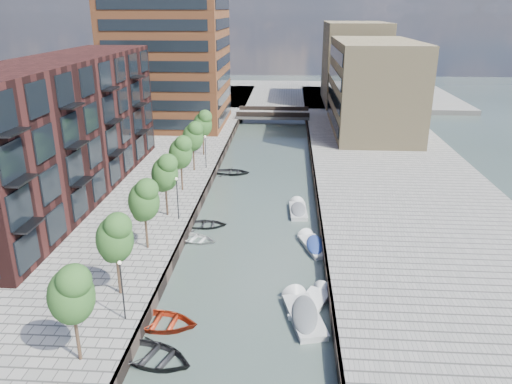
# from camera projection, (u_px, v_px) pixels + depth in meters

# --- Properties ---
(water) EXTENTS (300.00, 300.00, 0.00)m
(water) POSITION_uv_depth(u_px,v_px,m) (264.00, 177.00, 61.61)
(water) COLOR #38473F
(water) RESTS_ON ground
(quay_right) EXTENTS (20.00, 140.00, 1.00)m
(quay_right) POSITION_uv_depth(u_px,v_px,m) (396.00, 176.00, 60.43)
(quay_right) COLOR gray
(quay_right) RESTS_ON ground
(quay_wall_left) EXTENTS (0.25, 140.00, 1.00)m
(quay_wall_left) POSITION_uv_depth(u_px,v_px,m) (215.00, 172.00, 61.82)
(quay_wall_left) COLOR #332823
(quay_wall_left) RESTS_ON ground
(quay_wall_right) EXTENTS (0.25, 140.00, 1.00)m
(quay_wall_right) POSITION_uv_depth(u_px,v_px,m) (314.00, 174.00, 61.05)
(quay_wall_right) COLOR #332823
(quay_wall_right) RESTS_ON ground
(far_closure) EXTENTS (80.00, 40.00, 1.00)m
(far_closure) POSITION_uv_depth(u_px,v_px,m) (277.00, 94.00, 117.60)
(far_closure) COLOR gray
(far_closure) RESTS_ON ground
(apartment_block) EXTENTS (8.00, 38.00, 14.00)m
(apartment_block) POSITION_uv_depth(u_px,v_px,m) (63.00, 129.00, 50.73)
(apartment_block) COLOR black
(apartment_block) RESTS_ON quay_left
(tower) EXTENTS (18.00, 18.00, 30.00)m
(tower) POSITION_uv_depth(u_px,v_px,m) (168.00, 32.00, 80.54)
(tower) COLOR #99522C
(tower) RESTS_ON quay_left
(tan_block_near) EXTENTS (12.00, 25.00, 14.00)m
(tan_block_near) POSITION_uv_depth(u_px,v_px,m) (373.00, 87.00, 78.42)
(tan_block_near) COLOR #9B875F
(tan_block_near) RESTS_ON quay_right
(tan_block_far) EXTENTS (12.00, 20.00, 16.00)m
(tan_block_far) POSITION_uv_depth(u_px,v_px,m) (354.00, 63.00, 102.42)
(tan_block_far) COLOR #9B875F
(tan_block_far) RESTS_ON quay_right
(bridge) EXTENTS (13.00, 6.00, 1.30)m
(bridge) POSITION_uv_depth(u_px,v_px,m) (273.00, 114.00, 91.08)
(bridge) COLOR gray
(bridge) RESTS_ON ground
(tree_0) EXTENTS (2.50, 2.50, 5.95)m
(tree_0) POSITION_uv_depth(u_px,v_px,m) (71.00, 293.00, 26.60)
(tree_0) COLOR #382619
(tree_0) RESTS_ON quay_left
(tree_1) EXTENTS (2.50, 2.50, 5.95)m
(tree_1) POSITION_uv_depth(u_px,v_px,m) (115.00, 236.00, 33.16)
(tree_1) COLOR #382619
(tree_1) RESTS_ON quay_left
(tree_2) EXTENTS (2.50, 2.50, 5.95)m
(tree_2) POSITION_uv_depth(u_px,v_px,m) (144.00, 199.00, 39.71)
(tree_2) COLOR #382619
(tree_2) RESTS_ON quay_left
(tree_3) EXTENTS (2.50, 2.50, 5.95)m
(tree_3) POSITION_uv_depth(u_px,v_px,m) (165.00, 172.00, 46.26)
(tree_3) COLOR #382619
(tree_3) RESTS_ON quay_left
(tree_4) EXTENTS (2.50, 2.50, 5.95)m
(tree_4) POSITION_uv_depth(u_px,v_px,m) (180.00, 152.00, 52.81)
(tree_4) COLOR #382619
(tree_4) RESTS_ON quay_left
(tree_5) EXTENTS (2.50, 2.50, 5.95)m
(tree_5) POSITION_uv_depth(u_px,v_px,m) (193.00, 136.00, 59.37)
(tree_5) COLOR #382619
(tree_5) RESTS_ON quay_left
(tree_6) EXTENTS (2.50, 2.50, 5.95)m
(tree_6) POSITION_uv_depth(u_px,v_px,m) (203.00, 123.00, 65.92)
(tree_6) COLOR #382619
(tree_6) RESTS_ON quay_left
(lamp_0) EXTENTS (0.24, 0.24, 4.12)m
(lamp_0) POSITION_uv_depth(u_px,v_px,m) (122.00, 284.00, 30.89)
(lamp_0) COLOR black
(lamp_0) RESTS_ON quay_left
(lamp_1) EXTENTS (0.24, 0.24, 4.12)m
(lamp_1) POSITION_uv_depth(u_px,v_px,m) (177.00, 194.00, 45.87)
(lamp_1) COLOR black
(lamp_1) RESTS_ON quay_left
(lamp_2) EXTENTS (0.24, 0.24, 4.12)m
(lamp_2) POSITION_uv_depth(u_px,v_px,m) (205.00, 148.00, 60.84)
(lamp_2) COLOR black
(lamp_2) RESTS_ON quay_left
(sloop_0) EXTENTS (6.02, 5.13, 1.06)m
(sloop_0) POSITION_uv_depth(u_px,v_px,m) (153.00, 361.00, 29.47)
(sloop_0) COLOR black
(sloop_0) RESTS_ON ground
(sloop_1) EXTENTS (4.25, 3.16, 0.84)m
(sloop_1) POSITION_uv_depth(u_px,v_px,m) (206.00, 226.00, 47.59)
(sloop_1) COLOR #232326
(sloop_1) RESTS_ON ground
(sloop_2) EXTENTS (5.47, 4.17, 1.06)m
(sloop_2) POSITION_uv_depth(u_px,v_px,m) (160.00, 326.00, 32.71)
(sloop_2) COLOR #A72B12
(sloop_2) RESTS_ON ground
(sloop_3) EXTENTS (4.69, 3.94, 0.83)m
(sloop_3) POSITION_uv_depth(u_px,v_px,m) (195.00, 241.00, 44.61)
(sloop_3) COLOR silver
(sloop_3) RESTS_ON ground
(sloop_4) EXTENTS (4.57, 3.35, 0.92)m
(sloop_4) POSITION_uv_depth(u_px,v_px,m) (232.00, 174.00, 62.73)
(sloop_4) COLOR black
(sloop_4) RESTS_ON ground
(motorboat_1) EXTENTS (3.11, 5.79, 1.83)m
(motorboat_1) POSITION_uv_depth(u_px,v_px,m) (303.00, 313.00, 33.69)
(motorboat_1) COLOR #BBBCB9
(motorboat_1) RESTS_ON ground
(motorboat_2) EXTENTS (3.30, 4.86, 1.54)m
(motorboat_2) POSITION_uv_depth(u_px,v_px,m) (314.00, 302.00, 35.18)
(motorboat_2) COLOR white
(motorboat_2) RESTS_ON ground
(motorboat_3) EXTENTS (2.93, 4.89, 1.54)m
(motorboat_3) POSITION_uv_depth(u_px,v_px,m) (313.00, 245.00, 43.51)
(motorboat_3) COLOR silver
(motorboat_3) RESTS_ON ground
(motorboat_4) EXTENTS (1.88, 4.84, 1.59)m
(motorboat_4) POSITION_uv_depth(u_px,v_px,m) (298.00, 210.00, 51.06)
(motorboat_4) COLOR #BABAB7
(motorboat_4) RESTS_ON ground
(car) EXTENTS (2.65, 3.93, 1.24)m
(car) POSITION_uv_depth(u_px,v_px,m) (347.00, 132.00, 77.18)
(car) COLOR silver
(car) RESTS_ON quay_right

